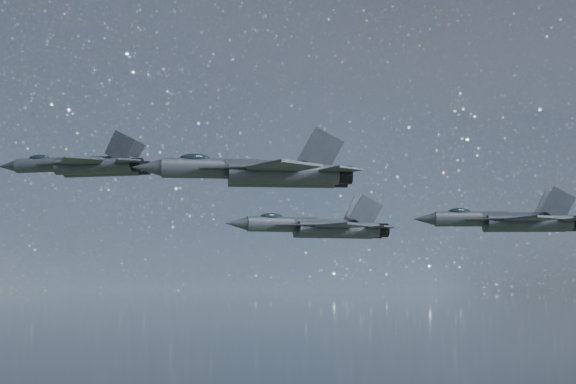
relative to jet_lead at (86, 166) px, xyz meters
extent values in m
cylinder|color=#2C3137|center=(-3.65, 1.23, 0.21)|extent=(6.88, 3.52, 1.43)
cone|color=#2C3137|center=(-7.81, 2.64, 0.21)|extent=(2.49, 1.92, 1.28)
ellipsoid|color=black|center=(-4.69, 1.59, 0.89)|extent=(2.37, 1.61, 0.71)
cube|color=#2C3137|center=(0.86, -0.29, 0.16)|extent=(7.55, 3.71, 1.19)
cylinder|color=#2C3137|center=(0.91, -1.28, -0.25)|extent=(7.74, 3.82, 1.43)
cylinder|color=#2C3137|center=(1.50, 0.46, -0.25)|extent=(7.74, 3.82, 1.43)
cylinder|color=black|center=(4.91, -2.63, -0.25)|extent=(1.55, 1.63, 1.32)
cylinder|color=black|center=(5.49, -0.89, -0.25)|extent=(1.55, 1.63, 1.32)
cube|color=#2C3137|center=(-2.48, -0.46, 0.10)|extent=(4.64, 3.23, 0.11)
cube|color=#2C3137|center=(-1.69, 1.88, 0.10)|extent=(4.85, 1.63, 0.11)
cube|color=#2C3137|center=(0.04, -3.30, -0.07)|extent=(4.29, 4.63, 0.18)
cube|color=#2C3137|center=(2.03, 2.60, -0.07)|extent=(5.25, 5.19, 0.18)
cube|color=#2C3137|center=(4.18, -3.64, -0.07)|extent=(2.51, 2.66, 0.14)
cube|color=#2C3137|center=(5.53, 0.35, -0.07)|extent=(3.11, 3.09, 0.14)
cube|color=#2C3137|center=(3.36, -2.34, 1.49)|extent=(2.98, 1.40, 3.26)
cube|color=#2C3137|center=(4.09, -0.17, 1.49)|extent=(3.13, 0.91, 3.26)
cylinder|color=#2C3137|center=(20.54, 11.68, -4.50)|extent=(8.34, 2.51, 1.73)
cone|color=#2C3137|center=(15.24, 11.17, -4.50)|extent=(2.80, 1.80, 1.55)
ellipsoid|color=black|center=(19.21, 11.55, -3.67)|extent=(2.74, 1.41, 0.85)
cube|color=#2C3137|center=(26.29, 12.23, -4.55)|extent=(9.22, 2.53, 1.44)
cylinder|color=#2C3137|center=(26.83, 11.17, -5.05)|extent=(9.45, 2.62, 1.73)
cylinder|color=#2C3137|center=(26.62, 13.38, -5.05)|extent=(9.45, 2.62, 1.73)
cylinder|color=black|center=(31.92, 11.66, -5.05)|extent=(1.59, 1.73, 1.60)
cylinder|color=black|center=(31.70, 13.87, -5.05)|extent=(1.59, 1.73, 1.60)
cube|color=#2C3137|center=(22.67, 10.38, -4.63)|extent=(5.86, 1.77, 0.13)
cube|color=#2C3137|center=(22.39, 13.36, -4.63)|extent=(5.88, 2.81, 0.13)
cube|color=#2C3137|center=(26.87, 8.50, -4.83)|extent=(6.25, 6.35, 0.22)
cube|color=#2C3137|center=(26.15, 16.01, -4.83)|extent=(5.90, 6.15, 0.22)
cube|color=#2C3137|center=(31.61, 10.18, -4.83)|extent=(3.69, 3.74, 0.17)
cube|color=#2C3137|center=(31.12, 15.26, -4.83)|extent=(3.47, 3.58, 0.17)
cube|color=#2C3137|center=(30.06, 11.20, -2.94)|extent=(3.87, 0.59, 3.95)
cube|color=#2C3137|center=(29.80, 13.96, -2.94)|extent=(3.83, 0.86, 3.95)
cylinder|color=#2C3137|center=(11.40, -17.54, -2.71)|extent=(7.33, 1.72, 1.54)
cone|color=#2C3137|center=(6.67, -17.42, -2.71)|extent=(2.40, 1.44, 1.38)
ellipsoid|color=black|center=(10.22, -17.51, -1.97)|extent=(2.37, 1.09, 0.76)
cube|color=#2C3137|center=(16.52, -17.66, -2.76)|extent=(8.12, 1.68, 1.28)
cylinder|color=#2C3137|center=(16.89, -18.66, -3.20)|extent=(8.32, 1.74, 1.54)
cylinder|color=#2C3137|center=(16.94, -16.69, -3.20)|extent=(8.32, 1.74, 1.54)
cylinder|color=black|center=(21.43, -18.77, -3.20)|extent=(1.32, 1.45, 1.42)
cylinder|color=black|center=(21.47, -16.80, -3.20)|extent=(1.32, 1.45, 1.42)
cube|color=#2C3137|center=(13.14, -18.91, -2.83)|extent=(5.24, 2.16, 0.12)
cube|color=#2C3137|center=(13.20, -16.25, -2.83)|extent=(5.24, 1.92, 0.12)
cube|color=#2C3137|center=(16.64, -21.02, -3.00)|extent=(5.38, 5.56, 0.20)
cube|color=#2C3137|center=(16.80, -14.32, -3.00)|extent=(5.46, 5.60, 0.20)
cube|color=#2C3137|center=(21.00, -20.04, -3.00)|extent=(3.17, 3.25, 0.15)
cube|color=#2C3137|center=(21.11, -15.51, -3.00)|extent=(3.22, 3.28, 0.15)
cube|color=#2C3137|center=(19.74, -18.97, -1.33)|extent=(3.42, 0.52, 3.51)
cube|color=#2C3137|center=(19.80, -16.51, -1.33)|extent=(3.43, 0.46, 3.51)
cylinder|color=#2C3137|center=(36.26, -5.82, -5.24)|extent=(6.94, 2.46, 1.43)
cone|color=#2C3137|center=(31.89, -5.15, -5.24)|extent=(2.38, 1.61, 1.29)
ellipsoid|color=black|center=(35.17, -5.65, -4.55)|extent=(2.31, 1.29, 0.71)
cube|color=#2C3137|center=(40.98, -6.56, -5.29)|extent=(7.66, 2.52, 1.20)
cylinder|color=#2C3137|center=(41.20, -7.52, -5.70)|extent=(7.85, 2.60, 1.43)
cylinder|color=#2C3137|center=(41.48, -5.70, -5.70)|extent=(7.85, 2.60, 1.43)
cylinder|color=black|center=(45.38, -8.17, -5.70)|extent=(1.38, 1.49, 1.32)
cylinder|color=black|center=(45.66, -6.35, -5.70)|extent=(1.38, 1.49, 1.32)
cube|color=#2C3137|center=(37.70, -7.30, -5.35)|extent=(4.84, 2.57, 0.11)
cube|color=#2C3137|center=(38.08, -4.85, -5.35)|extent=(4.82, 1.19, 0.11)
cube|color=#2C3137|center=(40.68, -9.67, -5.52)|extent=(4.77, 5.01, 0.18)
cube|color=#2C3137|center=(41.64, -3.49, -5.52)|extent=(5.23, 5.28, 0.18)
cube|color=#2C3137|center=(44.84, -9.29, -5.52)|extent=(2.80, 2.91, 0.14)
cube|color=#2C3137|center=(45.48, -5.11, -5.52)|extent=(3.09, 3.12, 0.14)
cube|color=#2C3137|center=(43.80, -8.16, -3.96)|extent=(3.14, 0.89, 3.27)
cube|color=#2C3137|center=(44.16, -5.88, -3.96)|extent=(3.21, 0.54, 3.27)
camera|label=1|loc=(9.60, -77.98, -11.93)|focal=50.00mm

